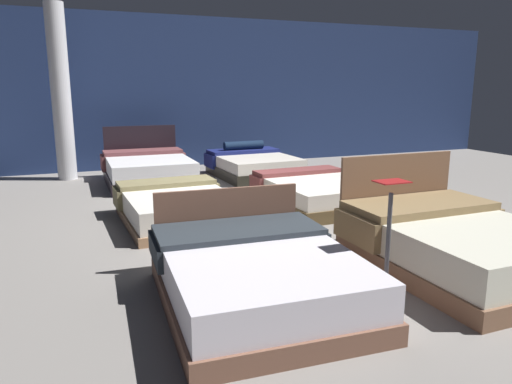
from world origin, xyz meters
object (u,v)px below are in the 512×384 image
at_px(bed_5, 254,165).
at_px(price_sign, 387,255).
at_px(bed_0, 257,275).
at_px(bed_3, 318,193).
at_px(bed_2, 177,207).
at_px(bed_1, 455,243).
at_px(support_pillar, 61,94).
at_px(bed_4, 148,169).

relative_size(bed_5, price_sign, 1.84).
bearing_deg(bed_5, price_sign, -102.80).
distance_m(bed_0, bed_5, 6.20).
height_order(bed_3, bed_5, bed_5).
height_order(bed_5, price_sign, price_sign).
relative_size(bed_2, bed_3, 1.00).
distance_m(bed_0, price_sign, 1.17).
xyz_separation_m(bed_1, support_pillar, (-3.75, 6.91, 1.47)).
xyz_separation_m(bed_3, price_sign, (-1.11, -3.30, 0.21)).
height_order(bed_4, bed_5, bed_4).
bearing_deg(price_sign, bed_3, 71.36).
relative_size(bed_0, bed_5, 1.06).
distance_m(bed_0, bed_3, 3.67).
bearing_deg(bed_4, bed_1, -68.73).
height_order(bed_2, support_pillar, support_pillar).
distance_m(bed_3, price_sign, 3.49).
relative_size(bed_1, bed_4, 1.05).
xyz_separation_m(bed_0, bed_4, (-0.02, 5.84, 0.02)).
height_order(bed_3, bed_4, bed_4).
bearing_deg(bed_0, price_sign, -15.88).
relative_size(bed_1, support_pillar, 0.63).
bearing_deg(bed_0, bed_5, 72.01).
bearing_deg(bed_1, price_sign, -162.82).
height_order(bed_3, support_pillar, support_pillar).
bearing_deg(support_pillar, bed_4, -35.13).
bearing_deg(bed_4, price_sign, -79.52).
relative_size(bed_2, price_sign, 1.82).
xyz_separation_m(bed_2, bed_5, (2.30, 2.93, 0.02)).
bearing_deg(bed_1, bed_0, 179.08).
bearing_deg(bed_0, support_pillar, 105.37).
distance_m(price_sign, support_pillar, 7.84).
xyz_separation_m(bed_0, bed_2, (-0.09, 2.86, -0.04)).
bearing_deg(support_pillar, bed_5, -16.47).
bearing_deg(bed_4, support_pillar, 145.17).
relative_size(bed_1, bed_3, 1.10).
xyz_separation_m(bed_4, price_sign, (1.12, -6.21, 0.15)).
distance_m(bed_3, bed_5, 2.86).
xyz_separation_m(bed_0, bed_5, (2.21, 5.79, -0.02)).
bearing_deg(bed_5, bed_1, -92.43).
distance_m(bed_0, support_pillar, 7.22).
bearing_deg(bed_5, bed_3, -92.60).
relative_size(bed_2, bed_5, 0.99).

